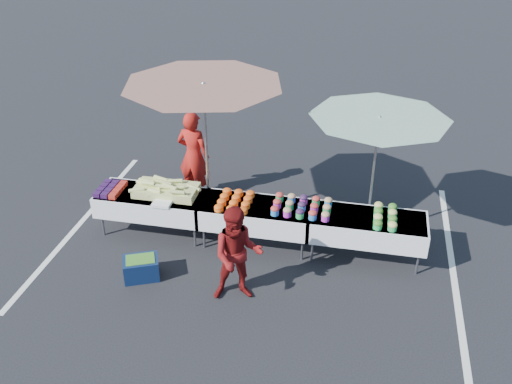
% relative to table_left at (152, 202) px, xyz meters
% --- Properties ---
extents(ground, '(80.00, 80.00, 0.00)m').
position_rel_table_left_xyz_m(ground, '(1.80, 0.00, -0.58)').
color(ground, black).
extents(stripe_left, '(0.10, 5.00, 0.00)m').
position_rel_table_left_xyz_m(stripe_left, '(-1.40, 0.00, -0.58)').
color(stripe_left, silver).
rests_on(stripe_left, ground).
extents(stripe_right, '(0.10, 5.00, 0.00)m').
position_rel_table_left_xyz_m(stripe_right, '(5.00, 0.00, -0.58)').
color(stripe_right, silver).
rests_on(stripe_right, ground).
extents(table_left, '(1.86, 0.81, 0.75)m').
position_rel_table_left_xyz_m(table_left, '(0.00, 0.00, 0.00)').
color(table_left, white).
rests_on(table_left, ground).
extents(table_center, '(1.86, 0.81, 0.75)m').
position_rel_table_left_xyz_m(table_center, '(1.80, 0.00, 0.00)').
color(table_center, white).
rests_on(table_center, ground).
extents(table_right, '(1.86, 0.81, 0.75)m').
position_rel_table_left_xyz_m(table_right, '(3.60, 0.00, 0.00)').
color(table_right, white).
rests_on(table_right, ground).
extents(berry_punnets, '(0.40, 0.54, 0.08)m').
position_rel_table_left_xyz_m(berry_punnets, '(-0.71, -0.06, 0.21)').
color(berry_punnets, black).
rests_on(berry_punnets, table_left).
extents(corn_pile, '(1.16, 0.57, 0.26)m').
position_rel_table_left_xyz_m(corn_pile, '(0.24, 0.04, 0.26)').
color(corn_pile, '#C9DA6F').
rests_on(corn_pile, table_left).
extents(plastic_bags, '(0.30, 0.25, 0.05)m').
position_rel_table_left_xyz_m(plastic_bags, '(0.30, -0.30, 0.19)').
color(plastic_bags, white).
rests_on(plastic_bags, table_left).
extents(carrot_bowls, '(0.55, 0.69, 0.11)m').
position_rel_table_left_xyz_m(carrot_bowls, '(1.45, -0.01, 0.22)').
color(carrot_bowls, orange).
rests_on(carrot_bowls, table_center).
extents(potato_cups, '(0.94, 0.58, 0.16)m').
position_rel_table_left_xyz_m(potato_cups, '(2.55, 0.00, 0.25)').
color(potato_cups, '#2A78C7').
rests_on(potato_cups, table_right).
extents(bean_baskets, '(0.36, 0.68, 0.15)m').
position_rel_table_left_xyz_m(bean_baskets, '(3.86, -0.01, 0.24)').
color(bean_baskets, green).
rests_on(bean_baskets, table_right).
extents(vendor, '(0.70, 0.52, 1.74)m').
position_rel_table_left_xyz_m(vendor, '(0.34, 1.30, 0.29)').
color(vendor, '#AF1A14').
rests_on(vendor, ground).
extents(customer, '(0.86, 0.74, 1.51)m').
position_rel_table_left_xyz_m(customer, '(1.83, -1.39, 0.17)').
color(customer, maroon).
rests_on(customer, ground).
extents(umbrella_left, '(2.94, 2.94, 2.64)m').
position_rel_table_left_xyz_m(umbrella_left, '(0.88, 0.40, 1.81)').
color(umbrella_left, black).
rests_on(umbrella_left, ground).
extents(umbrella_right, '(2.31, 2.31, 2.24)m').
position_rel_table_left_xyz_m(umbrella_right, '(3.61, 0.57, 1.45)').
color(umbrella_right, black).
rests_on(umbrella_right, ground).
extents(storage_bin, '(0.64, 0.57, 0.35)m').
position_rel_table_left_xyz_m(storage_bin, '(0.26, -1.26, -0.40)').
color(storage_bin, '#0D1E42').
rests_on(storage_bin, ground).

